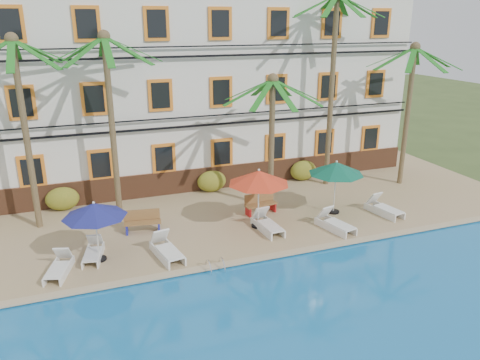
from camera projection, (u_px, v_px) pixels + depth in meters
name	position (u px, v px, depth m)	size (l,w,h in m)	color
ground	(242.00, 256.00, 18.02)	(100.00, 100.00, 0.00)	#384C23
pool_deck	(205.00, 207.00, 22.41)	(30.00, 12.00, 0.25)	tan
pool_coping	(250.00, 260.00, 17.13)	(30.00, 0.35, 0.06)	tan
hotel_building	(177.00, 83.00, 25.13)	(25.40, 6.44, 10.22)	silver
palm_a	(22.00, 107.00, 18.31)	(4.56, 4.56, 7.94)	brown
palm_b	(110.00, 101.00, 19.40)	(4.56, 4.56, 8.00)	brown
palm_c	(272.00, 121.00, 20.85)	(4.56, 4.56, 6.19)	brown
palm_d	(333.00, 67.00, 23.20)	(4.56, 4.56, 9.75)	brown
palm_e	(410.00, 94.00, 23.77)	(4.56, 4.56, 7.35)	brown
shrub_left	(62.00, 199.00, 21.53)	(1.50, 0.90, 1.10)	#315919
shrub_mid	(212.00, 181.00, 23.88)	(1.50, 0.90, 1.10)	#315919
shrub_right	(303.00, 170.00, 25.60)	(1.50, 0.90, 1.10)	#315919
umbrella_blue	(94.00, 210.00, 16.56)	(2.31, 2.31, 2.31)	black
umbrella_red	(259.00, 178.00, 19.25)	(2.59, 2.59, 2.58)	black
umbrella_green	(336.00, 168.00, 20.74)	(2.48, 2.48, 2.48)	black
lounger_a	(59.00, 267.00, 16.18)	(1.07, 1.80, 0.80)	white
lounger_b	(93.00, 252.00, 17.24)	(0.93, 1.74, 0.78)	white
lounger_c	(167.00, 249.00, 17.33)	(1.03, 2.04, 0.92)	white
lounger_d	(267.00, 224.00, 19.51)	(0.81, 1.93, 0.89)	white
lounger_e	(335.00, 223.00, 19.61)	(1.08, 1.98, 0.89)	white
lounger_f	(384.00, 208.00, 21.19)	(1.00, 1.96, 0.88)	white
bench_left	(143.00, 221.00, 19.37)	(1.56, 0.70, 0.93)	olive
bench_right	(260.00, 203.00, 21.24)	(1.55, 0.66, 0.93)	olive
pool_ladder	(215.00, 268.00, 16.60)	(0.54, 0.74, 0.74)	silver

